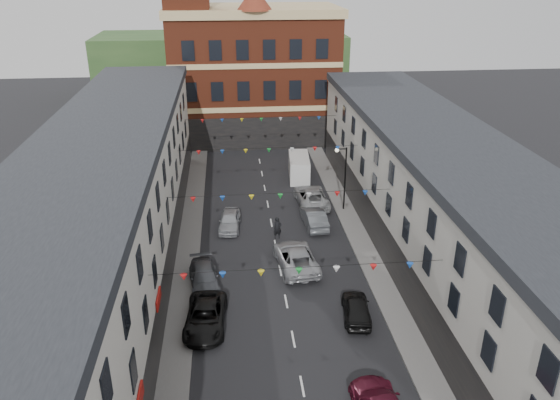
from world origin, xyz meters
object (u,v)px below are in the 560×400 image
object	(u,v)px
street_lamp	(343,170)
white_van	(299,167)
car_left_e	(230,220)
moving_car	(296,257)
car_right_f	(311,196)
pedestrian	(277,228)
car_left_d	(204,277)
car_left_c	(206,317)
car_right_e	(314,218)
car_right_d	(357,308)

from	to	relation	value
street_lamp	white_van	size ratio (longest dim) A/B	1.15
car_left_e	moving_car	xyz separation A→B (m)	(4.81, -6.92, 0.08)
car_right_f	pedestrian	size ratio (longest dim) A/B	3.13
street_lamp	car_left_e	world-z (taller)	street_lamp
car_left_d	street_lamp	bearing A→B (deg)	36.74
car_left_c	moving_car	bearing A→B (deg)	49.64
car_left_c	car_left_e	xyz separation A→B (m)	(1.67, 13.56, 0.00)
car_left_e	car_right_e	world-z (taller)	car_right_e
car_right_d	car_right_f	size ratio (longest dim) A/B	0.71
moving_car	car_right_f	bearing A→B (deg)	-110.07
moving_car	car_right_e	bearing A→B (deg)	-115.50
street_lamp	pedestrian	bearing A→B (deg)	-141.98
car_left_c	car_right_f	bearing A→B (deg)	66.33
car_left_c	pedestrian	world-z (taller)	pedestrian
car_left_c	car_left_d	bearing A→B (deg)	96.74
street_lamp	car_left_c	world-z (taller)	street_lamp
car_left_c	moving_car	distance (m)	9.28
car_right_d	moving_car	world-z (taller)	moving_car
car_left_e	car_right_d	size ratio (longest dim) A/B	1.03
car_left_e	car_right_d	bearing A→B (deg)	-54.49
pedestrian	car_right_e	bearing A→B (deg)	18.50
car_left_c	car_left_e	world-z (taller)	car_left_e
white_van	car_right_f	bearing A→B (deg)	-83.42
car_right_d	moving_car	bearing A→B (deg)	-58.34
car_right_d	car_right_f	distance (m)	17.80
car_right_e	white_van	world-z (taller)	white_van
street_lamp	car_right_f	size ratio (longest dim) A/B	1.02
car_left_d	car_left_c	bearing A→B (deg)	-94.15
car_right_e	car_right_f	xyz separation A→B (m)	(0.45, 4.48, 0.04)
car_right_e	car_right_f	distance (m)	4.50
car_right_f	street_lamp	bearing A→B (deg)	145.95
street_lamp	car_right_f	xyz separation A→B (m)	(-2.50, 1.57, -3.09)
car_left_c	car_left_d	xyz separation A→B (m)	(-0.23, 4.73, -0.04)
car_left_e	car_right_f	bearing A→B (deg)	34.37
street_lamp	car_right_e	size ratio (longest dim) A/B	1.27
car_right_d	car_right_e	world-z (taller)	car_right_e
car_left_e	white_van	world-z (taller)	white_van
car_right_d	pedestrian	distance (m)	12.01
car_right_d	car_left_d	bearing A→B (deg)	-18.87
car_left_e	street_lamp	bearing A→B (deg)	20.13
car_left_c	pedestrian	bearing A→B (deg)	67.87
car_left_e	moving_car	distance (m)	8.43
car_left_c	car_right_e	size ratio (longest dim) A/B	1.11
car_right_e	pedestrian	bearing A→B (deg)	27.09
street_lamp	car_right_d	bearing A→B (deg)	-98.03
car_right_f	white_van	distance (m)	6.98
car_right_d	car_right_e	distance (m)	13.34
car_right_f	car_right_e	bearing A→B (deg)	82.28
street_lamp	white_van	world-z (taller)	street_lamp
car_left_d	moving_car	bearing A→B (deg)	8.97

